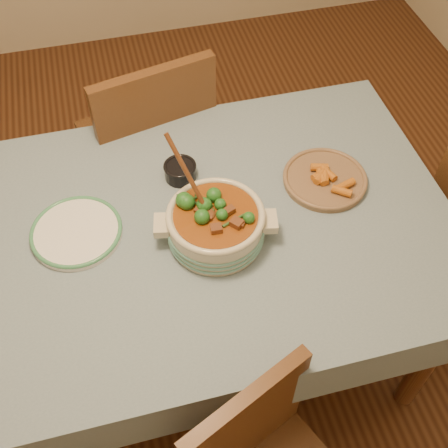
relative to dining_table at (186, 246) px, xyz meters
The scene contains 7 objects.
floor 0.66m from the dining_table, ahead, with size 4.50×4.50×0.00m, color #3E2011.
dining_table is the anchor object (origin of this frame).
stew_casserole 0.19m from the dining_table, 35.52° to the right, with size 0.37×0.33×0.34m.
white_plate 0.34m from the dining_table, 169.85° to the left, with size 0.29×0.29×0.02m.
condiment_bowl 0.25m from the dining_table, 81.64° to the left, with size 0.14×0.14×0.06m.
fried_plate 0.50m from the dining_table, ahead, with size 0.32×0.32×0.05m.
chair_far 0.63m from the dining_table, 91.96° to the left, with size 0.55×0.55×0.98m.
Camera 1 is at (-0.15, -1.06, 2.11)m, focal length 45.00 mm.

